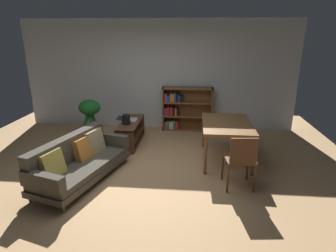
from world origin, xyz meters
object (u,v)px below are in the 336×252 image
object	(u,v)px
media_console	(131,133)
bookshelf	(184,109)
desk_speaker	(126,119)
potted_floor_plant	(90,112)
fabric_couch	(79,160)
dining_chair_near	(241,158)
open_laptop	(128,119)
dining_table	(227,126)

from	to	relation	value
media_console	bookshelf	size ratio (longest dim) A/B	1.01
desk_speaker	potted_floor_plant	distance (m)	1.03
fabric_couch	potted_floor_plant	xyz separation A→B (m)	(-0.48, 1.91, 0.29)
desk_speaker	bookshelf	bearing A→B (deg)	47.51
dining_chair_near	bookshelf	xyz separation A→B (m)	(-1.00, 2.85, 0.01)
open_laptop	dining_chair_near	size ratio (longest dim) A/B	0.50
bookshelf	fabric_couch	bearing A→B (deg)	-120.64
open_laptop	dining_chair_near	xyz separation A→B (m)	(2.20, -1.87, 0.00)
open_laptop	potted_floor_plant	size ratio (longest dim) A/B	0.49
fabric_couch	dining_table	world-z (taller)	dining_table
desk_speaker	potted_floor_plant	bearing A→B (deg)	156.51
open_laptop	bookshelf	bearing A→B (deg)	39.00
potted_floor_plant	open_laptop	bearing A→B (deg)	-6.58
desk_speaker	bookshelf	distance (m)	1.73
fabric_couch	media_console	xyz separation A→B (m)	(0.51, 1.68, -0.09)
open_laptop	bookshelf	size ratio (longest dim) A/B	0.36
open_laptop	potted_floor_plant	world-z (taller)	potted_floor_plant
fabric_couch	potted_floor_plant	size ratio (longest dim) A/B	2.17
fabric_couch	open_laptop	xyz separation A→B (m)	(0.44, 1.80, 0.18)
media_console	dining_chair_near	bearing A→B (deg)	-39.61
open_laptop	dining_table	bearing A→B (deg)	-21.41
media_console	open_laptop	size ratio (longest dim) A/B	2.76
dining_table	bookshelf	size ratio (longest dim) A/B	1.08
desk_speaker	dining_table	world-z (taller)	dining_table
potted_floor_plant	bookshelf	world-z (taller)	bookshelf
potted_floor_plant	dining_chair_near	size ratio (longest dim) A/B	1.02
media_console	desk_speaker	xyz separation A→B (m)	(-0.04, -0.19, 0.37)
open_laptop	dining_chair_near	bearing A→B (deg)	-40.46
dining_table	dining_chair_near	world-z (taller)	dining_chair_near
fabric_couch	bookshelf	bearing A→B (deg)	59.36
potted_floor_plant	bookshelf	size ratio (longest dim) A/B	0.74
media_console	bookshelf	world-z (taller)	bookshelf
desk_speaker	dining_chair_near	bearing A→B (deg)	-35.89
dining_table	potted_floor_plant	bearing A→B (deg)	162.91
dining_table	media_console	bearing A→B (deg)	160.76
potted_floor_plant	fabric_couch	bearing A→B (deg)	-75.99
potted_floor_plant	dining_table	bearing A→B (deg)	-17.09
open_laptop	dining_table	world-z (taller)	dining_table
potted_floor_plant	dining_table	distance (m)	3.14
desk_speaker	dining_chair_near	size ratio (longest dim) A/B	0.24
open_laptop	media_console	bearing A→B (deg)	-58.10
dining_chair_near	bookshelf	bearing A→B (deg)	109.36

